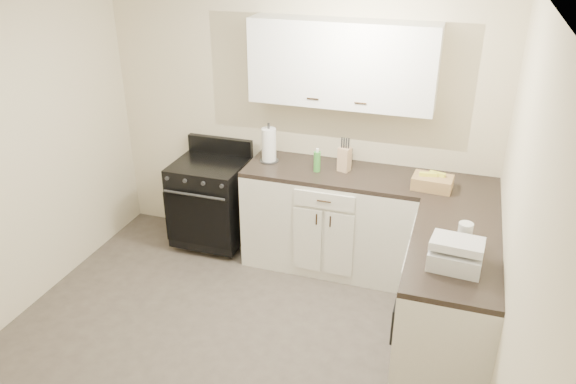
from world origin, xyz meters
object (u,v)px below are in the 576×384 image
(paper_towel, at_px, (269,145))
(stove, at_px, (210,202))
(knife_block, at_px, (344,159))
(wicker_basket, at_px, (432,183))
(countertop_grill, at_px, (456,257))

(paper_towel, bearing_deg, stove, -173.98)
(knife_block, height_order, paper_towel, paper_towel)
(wicker_basket, height_order, countertop_grill, countertop_grill)
(knife_block, xyz_separation_m, paper_towel, (-0.69, 0.00, 0.05))
(knife_block, distance_m, paper_towel, 0.69)
(paper_towel, bearing_deg, countertop_grill, -36.02)
(paper_towel, bearing_deg, wicker_basket, -5.16)
(stove, xyz_separation_m, wicker_basket, (2.04, -0.07, 0.53))
(stove, height_order, countertop_grill, countertop_grill)
(paper_towel, xyz_separation_m, wicker_basket, (1.45, -0.13, -0.10))
(paper_towel, xyz_separation_m, countertop_grill, (1.69, -1.23, -0.10))
(knife_block, relative_size, paper_towel, 0.69)
(stove, xyz_separation_m, paper_towel, (0.59, 0.06, 0.63))
(wicker_basket, relative_size, countertop_grill, 0.98)
(knife_block, bearing_deg, stove, -161.51)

